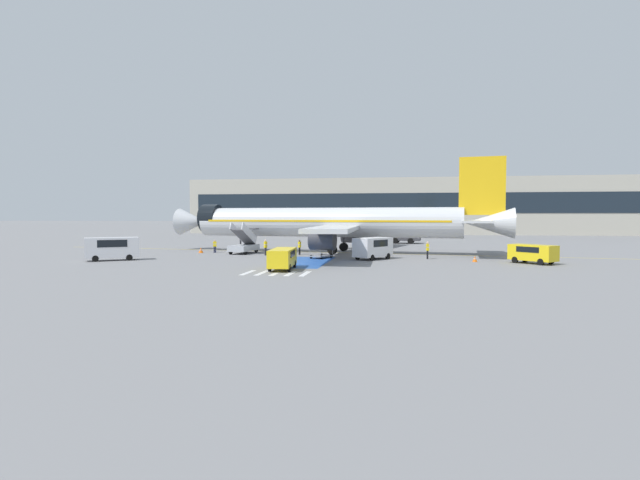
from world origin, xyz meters
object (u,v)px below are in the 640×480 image
at_px(service_van_3, 112,247).
at_px(traffic_cone_0, 201,250).
at_px(boarding_stairs_forward, 244,246).
at_px(traffic_cone_1, 475,259).
at_px(service_van_0, 283,257).
at_px(ground_crew_3, 428,249).
at_px(ground_crew_0, 300,246).
at_px(service_van_2, 533,252).
at_px(airliner, 331,223).
at_px(fuel_tanker, 391,233).
at_px(ground_crew_2, 266,246).
at_px(terminal_building, 418,206).
at_px(ground_crew_1, 215,245).
at_px(service_van_1, 373,247).
at_px(baggage_cart, 321,256).

distance_m(service_van_3, traffic_cone_0, 12.46).
bearing_deg(boarding_stairs_forward, traffic_cone_1, -7.39).
distance_m(boarding_stairs_forward, service_van_0, 18.97).
bearing_deg(service_van_0, ground_crew_3, -140.53).
relative_size(service_van_0, ground_crew_3, 2.94).
distance_m(ground_crew_0, traffic_cone_0, 12.80).
bearing_deg(service_van_2, ground_crew_0, 119.38).
height_order(airliner, fuel_tanker, airliner).
distance_m(ground_crew_0, ground_crew_2, 4.04).
height_order(service_van_2, ground_crew_2, ground_crew_2).
bearing_deg(ground_crew_0, terminal_building, -179.69).
bearing_deg(service_van_3, traffic_cone_1, 62.79).
bearing_deg(terminal_building, traffic_cone_0, -112.73).
xyz_separation_m(fuel_tanker, terminal_building, (5.74, 43.38, 5.19)).
bearing_deg(service_van_0, fuel_tanker, -105.85).
bearing_deg(traffic_cone_1, service_van_2, -11.83).
bearing_deg(ground_crew_2, service_van_2, 97.89).
bearing_deg(terminal_building, ground_crew_1, -111.69).
bearing_deg(service_van_0, ground_crew_0, -88.11).
height_order(ground_crew_1, ground_crew_3, ground_crew_3).
height_order(boarding_stairs_forward, ground_crew_3, boarding_stairs_forward).
distance_m(airliner, traffic_cone_0, 16.66).
bearing_deg(terminal_building, airliner, -101.00).
bearing_deg(boarding_stairs_forward, service_van_1, -12.30).
height_order(boarding_stairs_forward, ground_crew_2, boarding_stairs_forward).
bearing_deg(ground_crew_0, ground_crew_2, -55.43).
height_order(airliner, service_van_3, airliner).
bearing_deg(airliner, ground_crew_3, -116.01).
distance_m(service_van_3, traffic_cone_1, 37.31).
xyz_separation_m(boarding_stairs_forward, service_van_1, (16.11, -5.60, 0.40)).
distance_m(ground_crew_1, traffic_cone_1, 31.27).
bearing_deg(traffic_cone_0, ground_crew_3, -8.90).
bearing_deg(baggage_cart, traffic_cone_0, 6.01).
xyz_separation_m(boarding_stairs_forward, fuel_tanker, (17.38, 25.23, 0.71)).
bearing_deg(service_van_3, fuel_tanker, 108.31).
bearing_deg(traffic_cone_1, service_van_0, -150.24).
height_order(fuel_tanker, ground_crew_3, fuel_tanker).
distance_m(ground_crew_0, ground_crew_1, 11.20).
bearing_deg(boarding_stairs_forward, service_van_0, -55.08).
relative_size(ground_crew_0, ground_crew_1, 1.10).
xyz_separation_m(service_van_3, ground_crew_2, (13.95, 9.02, -0.34)).
distance_m(ground_crew_1, ground_crew_2, 7.88).
bearing_deg(ground_crew_0, traffic_cone_1, 86.31).
relative_size(service_van_1, traffic_cone_0, 7.31).
relative_size(service_van_0, traffic_cone_1, 9.65).
bearing_deg(traffic_cone_1, ground_crew_1, 166.57).
distance_m(airliner, ground_crew_0, 5.85).
bearing_deg(fuel_tanker, baggage_cart, 173.67).
distance_m(boarding_stairs_forward, service_van_1, 17.06).
bearing_deg(ground_crew_3, ground_crew_1, -113.70).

